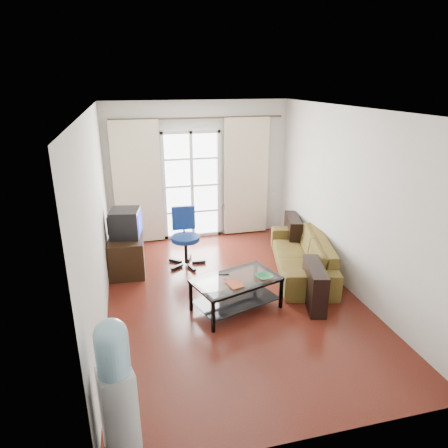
# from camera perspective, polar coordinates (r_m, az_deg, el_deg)

# --- Properties ---
(floor) EXTENTS (5.20, 5.20, 0.00)m
(floor) POSITION_cam_1_polar(r_m,az_deg,el_deg) (6.07, 1.14, -10.27)
(floor) COLOR #591F15
(floor) RESTS_ON ground
(ceiling) EXTENTS (5.20, 5.20, 0.00)m
(ceiling) POSITION_cam_1_polar(r_m,az_deg,el_deg) (5.26, 1.35, 16.07)
(ceiling) COLOR white
(ceiling) RESTS_ON wall_back
(wall_back) EXTENTS (3.60, 0.02, 2.70)m
(wall_back) POSITION_cam_1_polar(r_m,az_deg,el_deg) (7.97, -3.66, 7.55)
(wall_back) COLOR silver
(wall_back) RESTS_ON floor
(wall_front) EXTENTS (3.60, 0.02, 2.70)m
(wall_front) POSITION_cam_1_polar(r_m,az_deg,el_deg) (3.29, 13.31, -11.82)
(wall_front) COLOR silver
(wall_front) RESTS_ON floor
(wall_left) EXTENTS (0.02, 5.20, 2.70)m
(wall_left) POSITION_cam_1_polar(r_m,az_deg,el_deg) (5.36, -17.69, 0.42)
(wall_left) COLOR silver
(wall_left) RESTS_ON floor
(wall_right) EXTENTS (0.02, 5.20, 2.70)m
(wall_right) POSITION_cam_1_polar(r_m,az_deg,el_deg) (6.21, 17.51, 3.08)
(wall_right) COLOR silver
(wall_right) RESTS_ON floor
(french_door) EXTENTS (1.16, 0.06, 2.15)m
(french_door) POSITION_cam_1_polar(r_m,az_deg,el_deg) (7.96, -4.61, 5.47)
(french_door) COLOR white
(french_door) RESTS_ON wall_back
(curtain_rod) EXTENTS (3.30, 0.04, 0.04)m
(curtain_rod) POSITION_cam_1_polar(r_m,az_deg,el_deg) (7.72, -3.69, 14.89)
(curtain_rod) COLOR #4C3F2D
(curtain_rod) RESTS_ON wall_back
(curtain_left) EXTENTS (0.90, 0.07, 2.35)m
(curtain_left) POSITION_cam_1_polar(r_m,az_deg,el_deg) (7.77, -12.25, 5.68)
(curtain_left) COLOR beige
(curtain_left) RESTS_ON curtain_rod
(curtain_right) EXTENTS (0.90, 0.07, 2.35)m
(curtain_right) POSITION_cam_1_polar(r_m,az_deg,el_deg) (8.11, 3.18, 6.69)
(curtain_right) COLOR beige
(curtain_right) RESTS_ON curtain_rod
(radiator) EXTENTS (0.64, 0.12, 0.64)m
(radiator) POSITION_cam_1_polar(r_m,az_deg,el_deg) (8.33, 2.04, 0.83)
(radiator) COLOR gray
(radiator) RESTS_ON floor
(sofa) EXTENTS (2.50, 1.85, 0.61)m
(sofa) POSITION_cam_1_polar(r_m,az_deg,el_deg) (6.80, 11.05, -4.29)
(sofa) COLOR brown
(sofa) RESTS_ON floor
(coffee_table) EXTENTS (1.32, 1.00, 0.47)m
(coffee_table) POSITION_cam_1_polar(r_m,az_deg,el_deg) (5.62, 1.77, -9.35)
(coffee_table) COLOR silver
(coffee_table) RESTS_ON floor
(bowl) EXTENTS (0.34, 0.34, 0.05)m
(bowl) POSITION_cam_1_polar(r_m,az_deg,el_deg) (5.55, 5.76, -7.53)
(bowl) COLOR green
(bowl) RESTS_ON coffee_table
(book) EXTENTS (0.29, 0.32, 0.02)m
(book) POSITION_cam_1_polar(r_m,az_deg,el_deg) (5.33, 0.66, -8.86)
(book) COLOR #B81630
(book) RESTS_ON coffee_table
(remote) EXTENTS (0.16, 0.07, 0.02)m
(remote) POSITION_cam_1_polar(r_m,az_deg,el_deg) (5.65, -0.06, -7.15)
(remote) COLOR black
(remote) RESTS_ON coffee_table
(tv_stand) EXTENTS (0.60, 0.86, 0.61)m
(tv_stand) POSITION_cam_1_polar(r_m,az_deg,el_deg) (6.87, -13.69, -4.25)
(tv_stand) COLOR black
(tv_stand) RESTS_ON floor
(crt_tv) EXTENTS (0.56, 0.56, 0.45)m
(crt_tv) POSITION_cam_1_polar(r_m,az_deg,el_deg) (6.74, -14.05, 0.15)
(crt_tv) COLOR black
(crt_tv) RESTS_ON tv_stand
(task_chair) EXTENTS (0.71, 0.71, 1.00)m
(task_chair) POSITION_cam_1_polar(r_m,az_deg,el_deg) (6.96, -5.50, -3.49)
(task_chair) COLOR black
(task_chair) RESTS_ON floor
(water_cooler) EXTENTS (0.33, 0.33, 1.34)m
(water_cooler) POSITION_cam_1_polar(r_m,az_deg,el_deg) (3.60, -15.10, -21.70)
(water_cooler) COLOR silver
(water_cooler) RESTS_ON floor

